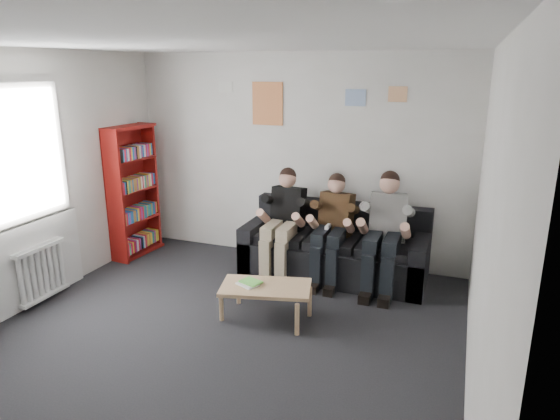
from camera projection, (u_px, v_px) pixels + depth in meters
name	position (u px, v px, depth m)	size (l,w,h in m)	color
room_shell	(202.00, 207.00, 4.27)	(5.00, 5.00, 5.00)	black
sofa	(335.00, 251.00, 6.20)	(2.23, 0.91, 0.86)	black
bookshelf	(134.00, 191.00, 6.74)	(0.27, 0.80, 1.77)	maroon
coffee_table	(266.00, 290.00, 5.09)	(0.91, 0.50, 0.36)	tan
game_cases	(249.00, 283.00, 5.10)	(0.23, 0.19, 0.03)	silver
person_left	(283.00, 223.00, 6.13)	(0.40, 0.85, 1.32)	black
person_middle	(332.00, 229.00, 5.92)	(0.38, 0.82, 1.30)	#4B3519
person_right	(384.00, 233.00, 5.70)	(0.42, 0.90, 1.37)	silver
radiator	(42.00, 272.00, 5.45)	(0.10, 0.64, 0.60)	white
window	(28.00, 212.00, 5.29)	(0.05, 1.30, 2.36)	white
poster_large	(267.00, 104.00, 6.45)	(0.42, 0.01, 0.55)	gold
poster_blue	(355.00, 98.00, 6.03)	(0.25, 0.01, 0.20)	#3D7DD1
poster_pink	(398.00, 94.00, 5.84)	(0.22, 0.01, 0.18)	#BF3B7F
poster_sign	(225.00, 87.00, 6.59)	(0.20, 0.01, 0.14)	silver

